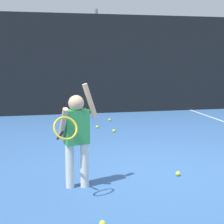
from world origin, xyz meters
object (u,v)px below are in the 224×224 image
(tennis_ball_4, at_px, (178,174))
(tennis_ball_6, at_px, (114,131))
(tennis_player, at_px, (76,133))
(tennis_ball_3, at_px, (97,127))
(tennis_ball_5, at_px, (110,120))
(tennis_ball_0, at_px, (102,224))

(tennis_ball_4, xyz_separation_m, tennis_ball_6, (-0.28, 2.99, 0.00))
(tennis_player, height_order, tennis_ball_3, tennis_player)
(tennis_ball_5, bearing_deg, tennis_ball_4, -88.71)
(tennis_ball_0, bearing_deg, tennis_ball_6, 76.17)
(tennis_ball_4, distance_m, tennis_ball_5, 4.36)
(tennis_ball_0, distance_m, tennis_ball_3, 4.80)
(tennis_ball_5, bearing_deg, tennis_ball_3, -119.25)
(tennis_ball_4, bearing_deg, tennis_ball_5, 91.29)
(tennis_ball_0, height_order, tennis_ball_3, same)
(tennis_ball_0, height_order, tennis_ball_5, same)
(tennis_ball_4, height_order, tennis_ball_5, same)
(tennis_player, xyz_separation_m, tennis_ball_6, (1.17, 3.13, -0.69))
(tennis_ball_0, distance_m, tennis_ball_4, 1.81)
(tennis_ball_0, bearing_deg, tennis_player, 96.95)
(tennis_ball_0, distance_m, tennis_ball_6, 4.35)
(tennis_ball_0, bearing_deg, tennis_ball_4, 42.94)
(tennis_player, bearing_deg, tennis_ball_6, 56.34)
(tennis_player, bearing_deg, tennis_ball_0, -96.17)
(tennis_player, height_order, tennis_ball_4, tennis_player)
(tennis_ball_3, bearing_deg, tennis_ball_6, -60.49)
(tennis_ball_3, height_order, tennis_ball_6, same)
(tennis_player, xyz_separation_m, tennis_ball_0, (0.13, -1.09, -0.69))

